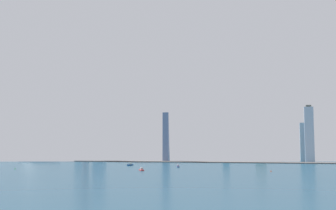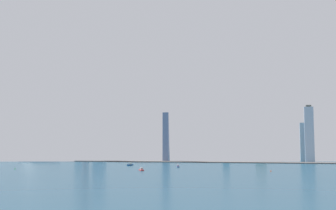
% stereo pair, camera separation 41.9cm
% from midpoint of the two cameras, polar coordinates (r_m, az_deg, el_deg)
% --- Properties ---
extents(ground_plane, '(6000.00, 6000.00, 0.00)m').
position_cam_midpoint_polar(ground_plane, '(534.80, -13.81, -8.97)').
color(ground_plane, navy).
extents(waterfront_pier, '(840.50, 40.84, 2.01)m').
position_cam_midpoint_polar(waterfront_pier, '(975.70, -0.49, -7.45)').
color(waterfront_pier, '#5F5956').
rests_on(waterfront_pier, ground).
extents(observation_tower, '(37.94, 37.94, 331.34)m').
position_cam_midpoint_polar(observation_tower, '(1085.32, -10.68, 0.30)').
color(observation_tower, '#A88D94').
rests_on(observation_tower, ground).
extents(stadium_dome, '(102.64, 102.64, 57.78)m').
position_cam_midpoint_polar(stadium_dome, '(1121.06, -16.53, -6.55)').
color(stadium_dome, gray).
rests_on(stadium_dome, ground).
extents(skyscraper_0, '(25.38, 18.36, 54.24)m').
position_cam_midpoint_polar(skyscraper_0, '(1060.88, 12.12, -5.94)').
color(skyscraper_0, '#C1B78E').
rests_on(skyscraper_0, ground).
extents(skyscraper_1, '(12.70, 12.78, 109.06)m').
position_cam_midpoint_polar(skyscraper_1, '(1135.07, -11.69, -5.00)').
color(skyscraper_1, '#96A9BB').
rests_on(skyscraper_1, ground).
extents(skyscraper_2, '(24.43, 23.08, 87.98)m').
position_cam_midpoint_polar(skyscraper_2, '(1031.17, 17.63, -4.70)').
color(skyscraper_2, '#7A98AB').
rests_on(skyscraper_2, ground).
extents(skyscraper_3, '(14.72, 12.08, 53.32)m').
position_cam_midpoint_polar(skyscraper_3, '(1030.30, 7.66, -5.87)').
color(skyscraper_3, '#59849C').
rests_on(skyscraper_3, ground).
extents(skyscraper_4, '(19.32, 16.43, 125.46)m').
position_cam_midpoint_polar(skyscraper_4, '(999.02, 18.06, -3.67)').
color(skyscraper_4, '#9FB5CC').
rests_on(skyscraper_4, ground).
extents(skyscraper_5, '(25.65, 21.04, 98.59)m').
position_cam_midpoint_polar(skyscraper_5, '(1041.03, -9.00, -4.69)').
color(skyscraper_5, '#97ABC9').
rests_on(skyscraper_5, ground).
extents(skyscraper_6, '(13.30, 16.82, 112.99)m').
position_cam_midpoint_polar(skyscraper_6, '(1003.62, -0.24, -4.23)').
color(skyscraper_6, slate).
rests_on(skyscraper_6, ground).
extents(boat_0, '(6.34, 17.46, 4.88)m').
position_cam_midpoint_polar(boat_0, '(797.10, -5.01, -7.80)').
color(boat_0, navy).
rests_on(boat_0, ground).
extents(boat_1, '(11.98, 16.67, 4.43)m').
position_cam_midpoint_polar(boat_1, '(626.95, -3.53, -8.45)').
color(boat_1, '#B62E2E').
rests_on(boat_1, ground).
extents(boat_2, '(7.52, 11.92, 7.28)m').
position_cam_midpoint_polar(boat_2, '(730.66, 1.31, -8.05)').
color(boat_2, navy).
rests_on(boat_2, ground).
extents(channel_buoy_0, '(1.76, 1.76, 2.28)m').
position_cam_midpoint_polar(channel_buoy_0, '(614.68, 13.36, -8.41)').
color(channel_buoy_0, '#E54C19').
rests_on(channel_buoy_0, ground).
extents(channel_buoy_1, '(1.41, 1.41, 2.84)m').
position_cam_midpoint_polar(channel_buoy_1, '(699.25, -19.48, -7.86)').
color(channel_buoy_1, green).
rests_on(channel_buoy_1, ground).
extents(airplane, '(27.02, 26.46, 7.81)m').
position_cam_midpoint_polar(airplane, '(1039.19, -6.99, 3.51)').
color(airplane, silver).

